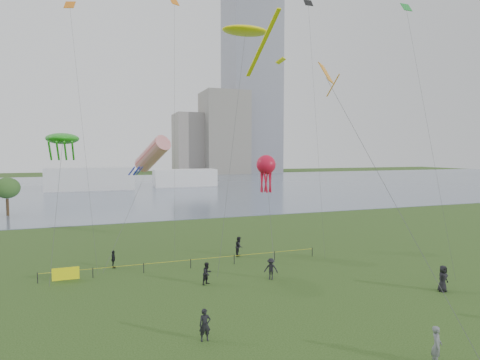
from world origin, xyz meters
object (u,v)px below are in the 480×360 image
object	(u,v)px
fence	(117,269)
kite_stingray	(246,32)
kite_flyer	(437,346)
kite_octopus	(266,166)

from	to	relation	value
fence	kite_stingray	size ratio (longest dim) A/B	1.09
fence	kite_flyer	xyz separation A→B (m)	(13.60, -19.54, 0.40)
fence	kite_stingray	distance (m)	24.61
kite_flyer	kite_octopus	bearing A→B (deg)	41.92
fence	kite_flyer	bearing A→B (deg)	-55.15
kite_flyer	kite_octopus	xyz separation A→B (m)	(1.60, 24.19, 7.74)
fence	kite_octopus	size ratio (longest dim) A/B	2.45
fence	kite_octopus	xyz separation A→B (m)	(15.20, 4.65, 8.14)
kite_stingray	kite_octopus	world-z (taller)	kite_stingray
kite_stingray	kite_octopus	bearing A→B (deg)	4.38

